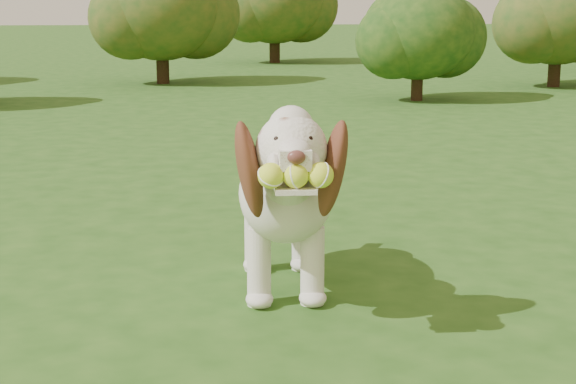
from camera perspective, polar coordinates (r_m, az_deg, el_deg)
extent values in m
plane|color=#214A15|center=(3.67, 2.55, -5.97)|extent=(80.00, 80.00, 0.00)
ellipsoid|color=silver|center=(3.55, -0.40, -0.06)|extent=(0.37, 0.69, 0.36)
ellipsoid|color=silver|center=(3.30, -0.12, -0.32)|extent=(0.36, 0.36, 0.35)
ellipsoid|color=silver|center=(3.79, -0.63, 0.55)|extent=(0.33, 0.33, 0.32)
cylinder|color=silver|center=(3.15, 0.04, 0.79)|extent=(0.19, 0.28, 0.27)
sphere|color=silver|center=(2.99, 0.22, 2.79)|extent=(0.25, 0.25, 0.25)
sphere|color=silver|center=(3.00, 0.19, 4.11)|extent=(0.17, 0.17, 0.16)
cube|color=silver|center=(2.86, 0.42, 2.23)|extent=(0.11, 0.15, 0.07)
ellipsoid|color=#592D28|center=(2.78, 0.54, 2.26)|extent=(0.06, 0.04, 0.05)
cube|color=silver|center=(2.86, 0.44, 0.25)|extent=(0.14, 0.16, 0.02)
ellipsoid|color=brown|center=(3.01, -2.53, 1.44)|extent=(0.14, 0.23, 0.38)
ellipsoid|color=brown|center=(3.03, 2.91, 1.51)|extent=(0.15, 0.24, 0.38)
cylinder|color=silver|center=(3.92, -0.75, 1.56)|extent=(0.07, 0.17, 0.14)
cylinder|color=silver|center=(3.38, -1.88, -4.85)|extent=(0.10, 0.10, 0.31)
cylinder|color=silver|center=(3.39, 1.59, -4.78)|extent=(0.10, 0.10, 0.31)
cylinder|color=silver|center=(3.81, -2.14, -2.86)|extent=(0.10, 0.10, 0.31)
cylinder|color=silver|center=(3.83, 0.93, -2.80)|extent=(0.10, 0.10, 0.31)
sphere|color=#E8F642|center=(2.80, -1.12, 1.06)|extent=(0.09, 0.09, 0.08)
sphere|color=#E8F642|center=(2.81, 0.51, 1.08)|extent=(0.09, 0.09, 0.08)
sphere|color=#E8F642|center=(2.82, 2.13, 1.10)|extent=(0.09, 0.09, 0.08)
cylinder|color=#382314|center=(16.77, -0.87, 9.44)|extent=(0.20, 0.20, 0.63)
ellipsoid|color=#163F13|center=(16.75, -0.88, 12.33)|extent=(1.90, 1.90, 1.62)
cylinder|color=#382314|center=(10.48, 8.34, 7.06)|extent=(0.14, 0.14, 0.44)
ellipsoid|color=#163F13|center=(10.45, 8.44, 10.24)|extent=(1.31, 1.31, 1.11)
cylinder|color=#382314|center=(12.65, -8.11, 8.25)|extent=(0.18, 0.18, 0.57)
ellipsoid|color=#163F13|center=(12.62, -8.21, 11.71)|extent=(1.72, 1.72, 1.46)
cylinder|color=#382314|center=(12.57, 16.85, 7.74)|extent=(0.17, 0.17, 0.53)
ellipsoid|color=#163F13|center=(12.54, 17.05, 10.99)|extent=(1.60, 1.60, 1.36)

